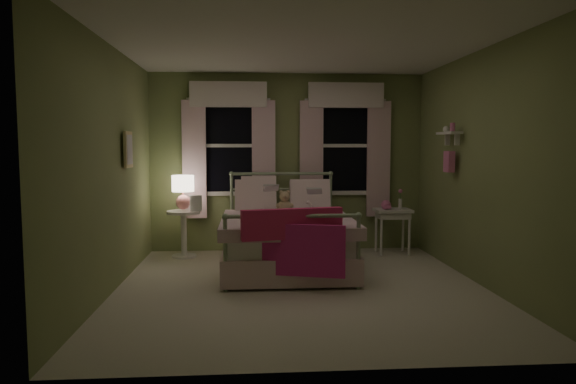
{
  "coord_description": "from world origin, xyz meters",
  "views": [
    {
      "loc": [
        -0.54,
        -5.46,
        1.53
      ],
      "look_at": [
        -0.1,
        0.55,
        1.0
      ],
      "focal_mm": 32.0,
      "sensor_mm": 36.0,
      "label": 1
    }
  ],
  "objects": [
    {
      "name": "table_lamp",
      "position": [
        -1.47,
        1.67,
        0.95
      ],
      "size": [
        0.3,
        0.3,
        0.47
      ],
      "color": "pink",
      "rests_on": "nightstand_left"
    },
    {
      "name": "room_shell",
      "position": [
        0.0,
        0.0,
        1.3
      ],
      "size": [
        4.2,
        4.2,
        4.2
      ],
      "color": "beige",
      "rests_on": "ground"
    },
    {
      "name": "window_right",
      "position": [
        0.85,
        2.03,
        1.62
      ],
      "size": [
        1.34,
        0.13,
        1.96
      ],
      "color": "black",
      "rests_on": "room_shell"
    },
    {
      "name": "bud_vase",
      "position": [
        1.6,
        1.71,
        0.79
      ],
      "size": [
        0.06,
        0.06,
        0.28
      ],
      "color": "white",
      "rests_on": "nightstand_right"
    },
    {
      "name": "child_right",
      "position": [
        0.18,
        1.32,
        0.9
      ],
      "size": [
        0.34,
        0.27,
        0.66
      ],
      "primitive_type": "imported",
      "rotation": [
        0.0,
        0.0,
        3.07
      ],
      "color": "#F7D1DD",
      "rests_on": "bed"
    },
    {
      "name": "book_right",
      "position": [
        0.18,
        1.07,
        0.92
      ],
      "size": [
        0.21,
        0.14,
        0.26
      ],
      "primitive_type": "imported",
      "rotation": [
        1.22,
        0.0,
        -0.17
      ],
      "color": "beige",
      "rests_on": "child_right"
    },
    {
      "name": "framed_picture",
      "position": [
        -1.95,
        0.6,
        1.5
      ],
      "size": [
        0.03,
        0.32,
        0.42
      ],
      "color": "beige",
      "rests_on": "room_shell"
    },
    {
      "name": "book_left",
      "position": [
        -0.38,
        1.07,
        0.96
      ],
      "size": [
        0.2,
        0.12,
        0.26
      ],
      "primitive_type": "imported",
      "rotation": [
        1.22,
        0.0,
        -0.01
      ],
      "color": "beige",
      "rests_on": "child_left"
    },
    {
      "name": "window_left",
      "position": [
        -0.85,
        2.03,
        1.62
      ],
      "size": [
        1.34,
        0.13,
        1.96
      ],
      "color": "black",
      "rests_on": "room_shell"
    },
    {
      "name": "nightstand_right",
      "position": [
        1.48,
        1.66,
        0.55
      ],
      "size": [
        0.5,
        0.4,
        0.64
      ],
      "color": "white",
      "rests_on": "ground"
    },
    {
      "name": "wall_shelf",
      "position": [
        1.9,
        0.7,
        1.52
      ],
      "size": [
        0.15,
        0.5,
        0.6
      ],
      "color": "white",
      "rests_on": "room_shell"
    },
    {
      "name": "teddy_bear",
      "position": [
        -0.1,
        1.16,
        0.79
      ],
      "size": [
        0.23,
        0.19,
        0.31
      ],
      "color": "tan",
      "rests_on": "bed"
    },
    {
      "name": "bed",
      "position": [
        -0.11,
        0.89,
        0.38
      ],
      "size": [
        1.58,
        2.04,
        1.18
      ],
      "color": "white",
      "rests_on": "ground"
    },
    {
      "name": "child_left",
      "position": [
        -0.38,
        1.32,
        0.92
      ],
      "size": [
        0.26,
        0.18,
        0.69
      ],
      "primitive_type": "imported",
      "rotation": [
        0.0,
        0.0,
        3.21
      ],
      "color": "#F7D1DD",
      "rests_on": "bed"
    },
    {
      "name": "pink_toy",
      "position": [
        1.38,
        1.66,
        0.71
      ],
      "size": [
        0.14,
        0.19,
        0.14
      ],
      "color": "pink",
      "rests_on": "nightstand_right"
    },
    {
      "name": "nightstand_left",
      "position": [
        -1.47,
        1.67,
        0.42
      ],
      "size": [
        0.46,
        0.46,
        0.65
      ],
      "color": "white",
      "rests_on": "ground"
    },
    {
      "name": "book_nightstand",
      "position": [
        -1.37,
        1.59,
        0.66
      ],
      "size": [
        0.16,
        0.22,
        0.02
      ],
      "primitive_type": "imported",
      "rotation": [
        0.0,
        0.0,
        0.0
      ],
      "color": "beige",
      "rests_on": "nightstand_left"
    },
    {
      "name": "pink_throw",
      "position": [
        -0.1,
        -0.13,
        0.61
      ],
      "size": [
        1.1,
        0.4,
        0.71
      ],
      "color": "#D2295F",
      "rests_on": "bed"
    }
  ]
}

